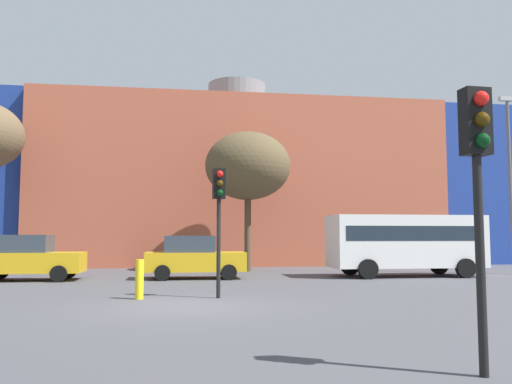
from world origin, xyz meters
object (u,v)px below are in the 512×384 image
at_px(bare_tree_1, 248,166).
at_px(street_lamp, 510,173).
at_px(white_bus, 405,240).
at_px(traffic_light_near_right, 478,162).
at_px(parked_car_2, 194,257).
at_px(parked_car_1, 27,258).
at_px(traffic_light_island, 219,202).
at_px(bollard_yellow_0, 139,279).

bearing_deg(bare_tree_1, street_lamp, -17.73).
distance_m(white_bus, traffic_light_near_right, 17.23).
bearing_deg(traffic_light_near_right, parked_car_2, -171.84).
bearing_deg(traffic_light_near_right, street_lamp, 141.35).
relative_size(parked_car_1, traffic_light_island, 1.13).
bearing_deg(traffic_light_near_right, traffic_light_island, -166.39).
bearing_deg(traffic_light_island, bare_tree_1, 162.20).
bearing_deg(bollard_yellow_0, traffic_light_near_right, -61.23).
distance_m(parked_car_1, traffic_light_island, 10.36).
bearing_deg(bollard_yellow_0, parked_car_1, 125.18).
height_order(white_bus, street_lamp, street_lamp).
distance_m(parked_car_1, street_lamp, 22.19).
relative_size(bare_tree_1, street_lamp, 0.85).
bearing_deg(traffic_light_near_right, bollard_yellow_0, -154.48).
distance_m(parked_car_2, traffic_light_island, 7.42).
height_order(parked_car_1, street_lamp, street_lamp).
height_order(bare_tree_1, street_lamp, street_lamp).
relative_size(parked_car_2, white_bus, 0.62).
distance_m(traffic_light_near_right, bare_tree_1, 20.74).
bearing_deg(bollard_yellow_0, traffic_light_island, -1.72).
bearing_deg(traffic_light_island, white_bus, 121.91).
relative_size(traffic_light_island, street_lamp, 0.44).
xyz_separation_m(parked_car_2, white_bus, (9.43, -0.16, 0.72)).
distance_m(traffic_light_near_right, street_lamp, 20.53).
xyz_separation_m(bare_tree_1, bollard_yellow_0, (-4.62, -11.44, -4.87)).
bearing_deg(bare_tree_1, traffic_light_near_right, -88.91).
xyz_separation_m(parked_car_1, traffic_light_island, (7.26, -7.15, 1.87)).
bearing_deg(parked_car_1, parked_car_2, 0.00).
bearing_deg(bare_tree_1, parked_car_1, -155.63).
distance_m(parked_car_2, bollard_yellow_0, 7.30).
bearing_deg(parked_car_1, bare_tree_1, 24.37).
relative_size(parked_car_2, traffic_light_near_right, 1.11).
bearing_deg(traffic_light_island, parked_car_2, 177.96).
bearing_deg(white_bus, bollard_yellow_0, -148.19).
xyz_separation_m(traffic_light_island, bare_tree_1, (2.35, 11.51, 2.64)).
relative_size(traffic_light_island, bollard_yellow_0, 3.36).
distance_m(parked_car_1, traffic_light_near_right, 19.14).
height_order(parked_car_1, bollard_yellow_0, parked_car_1).
height_order(traffic_light_near_right, traffic_light_island, traffic_light_island).
bearing_deg(bollard_yellow_0, bare_tree_1, 68.01).
relative_size(white_bus, bollard_yellow_0, 6.03).
bearing_deg(parked_car_2, traffic_light_island, -85.80).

